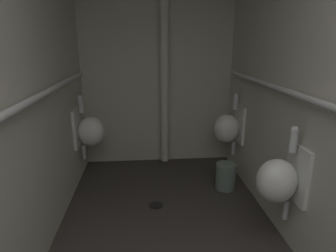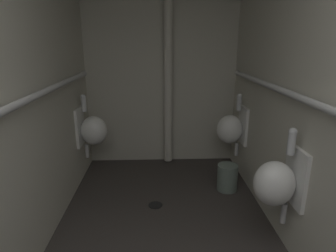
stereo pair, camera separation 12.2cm
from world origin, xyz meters
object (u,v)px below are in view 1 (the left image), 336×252
urinal_left_mid (89,131)px  standpipe_back_wall (164,65)px  urinal_right_mid (280,179)px  waste_bin (226,176)px  urinal_right_far (228,128)px  floor_drain (156,205)px

urinal_left_mid → standpipe_back_wall: bearing=25.1°
urinal_right_mid → urinal_left_mid: bearing=140.6°
urinal_right_mid → waste_bin: bearing=96.3°
urinal_left_mid → urinal_right_far: bearing=-0.3°
urinal_right_far → waste_bin: 0.59m
floor_drain → standpipe_back_wall: bearing=80.9°
floor_drain → urinal_right_far: bearing=35.7°
standpipe_back_wall → floor_drain: standpipe_back_wall is taller
urinal_right_mid → standpipe_back_wall: 2.03m
urinal_left_mid → urinal_right_mid: 2.11m
floor_drain → urinal_right_mid: bearing=-37.2°
floor_drain → waste_bin: (0.79, 0.29, 0.14)m
urinal_left_mid → waste_bin: (1.52, -0.37, -0.45)m
urinal_right_far → floor_drain: urinal_right_far is taller
urinal_left_mid → waste_bin: bearing=-13.5°
urinal_left_mid → standpipe_back_wall: 1.21m
urinal_right_mid → standpipe_back_wall: standpipe_back_wall is taller
urinal_left_mid → floor_drain: size_ratio=5.39×
standpipe_back_wall → waste_bin: size_ratio=8.67×
urinal_right_far → standpipe_back_wall: size_ratio=0.30×
urinal_left_mid → floor_drain: bearing=-42.0°
urinal_right_mid → waste_bin: urinal_right_mid is taller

